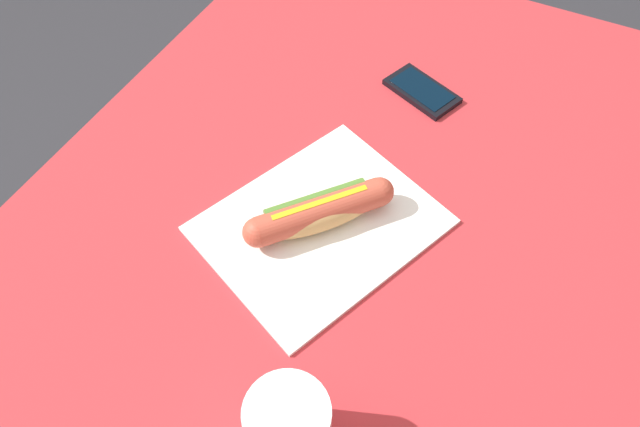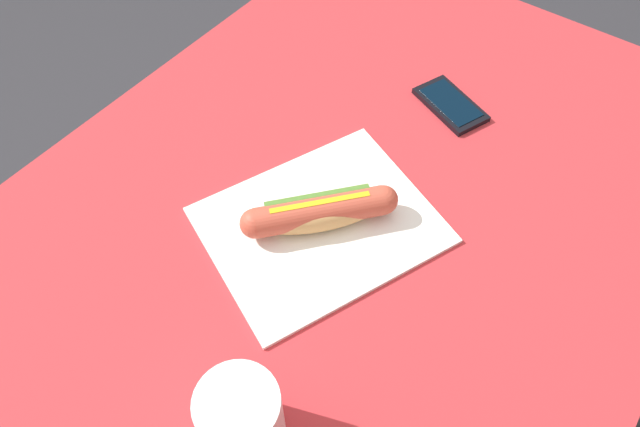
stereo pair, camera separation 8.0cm
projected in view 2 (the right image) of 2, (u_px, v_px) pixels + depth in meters
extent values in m
plane|color=#2D2D33|center=(333.00, 398.00, 1.46)|extent=(6.00, 6.00, 0.00)
cylinder|color=brown|center=(593.00, 242.00, 1.29)|extent=(0.07, 0.07, 0.74)
cylinder|color=brown|center=(348.00, 117.00, 1.52)|extent=(0.07, 0.07, 0.74)
cube|color=brown|center=(342.00, 221.00, 0.85)|extent=(1.18, 0.81, 0.03)
cube|color=#B72D33|center=(342.00, 214.00, 0.84)|extent=(1.24, 0.87, 0.00)
cube|color=white|center=(320.00, 225.00, 0.82)|extent=(0.38, 0.34, 0.01)
ellipsoid|color=tan|center=(320.00, 214.00, 0.80)|extent=(0.16, 0.15, 0.05)
cylinder|color=#BC4C38|center=(320.00, 212.00, 0.80)|extent=(0.16, 0.15, 0.04)
sphere|color=#BC4C38|center=(383.00, 200.00, 0.81)|extent=(0.04, 0.04, 0.04)
sphere|color=#BC4C38|center=(255.00, 223.00, 0.78)|extent=(0.04, 0.04, 0.04)
cube|color=yellow|center=(320.00, 203.00, 0.78)|extent=(0.11, 0.09, 0.00)
cylinder|color=#4C7A2D|center=(318.00, 200.00, 0.80)|extent=(0.12, 0.11, 0.02)
cube|color=black|center=(450.00, 105.00, 0.96)|extent=(0.10, 0.14, 0.01)
cube|color=black|center=(451.00, 102.00, 0.96)|extent=(0.09, 0.11, 0.00)
cylinder|color=white|center=(242.00, 420.00, 0.61)|extent=(0.09, 0.09, 0.11)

